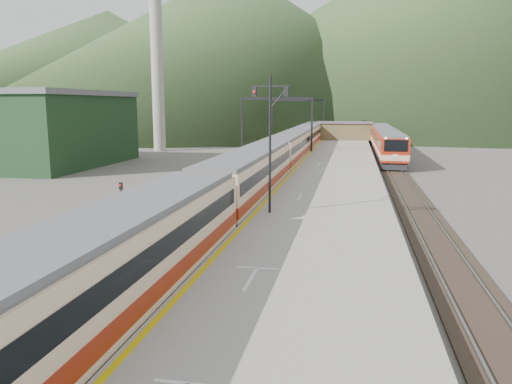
% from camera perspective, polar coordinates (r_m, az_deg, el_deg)
% --- Properties ---
extents(track_main, '(2.60, 200.00, 0.23)m').
position_cam_1_polar(track_main, '(51.32, 2.91, 2.17)').
color(track_main, black).
rests_on(track_main, ground).
extents(track_far, '(2.60, 200.00, 0.23)m').
position_cam_1_polar(track_far, '(52.25, -2.53, 2.31)').
color(track_far, black).
rests_on(track_far, ground).
extents(track_second, '(2.60, 200.00, 0.23)m').
position_cam_1_polar(track_second, '(51.00, 15.82, 1.75)').
color(track_second, black).
rests_on(track_second, ground).
extents(platform, '(8.00, 100.00, 1.00)m').
position_cam_1_polar(platform, '(48.80, 9.11, 2.16)').
color(platform, gray).
rests_on(platform, ground).
extents(gantry_near, '(9.55, 0.25, 8.00)m').
position_cam_1_polar(gantry_near, '(66.11, 2.35, 8.72)').
color(gantry_near, black).
rests_on(gantry_near, ground).
extents(gantry_far, '(9.55, 0.25, 8.00)m').
position_cam_1_polar(gantry_far, '(90.90, 4.78, 9.03)').
color(gantry_far, black).
rests_on(gantry_far, ground).
extents(warehouse, '(14.50, 20.50, 8.60)m').
position_cam_1_polar(warehouse, '(63.11, -23.00, 6.73)').
color(warehouse, black).
rests_on(warehouse, ground).
extents(smokestack, '(1.80, 1.80, 30.00)m').
position_cam_1_polar(smokestack, '(78.40, -11.28, 15.63)').
color(smokestack, '#9E998E').
rests_on(smokestack, ground).
extents(station_shed, '(9.40, 4.40, 3.10)m').
position_cam_1_polar(station_shed, '(88.46, 10.09, 6.93)').
color(station_shed, brown).
rests_on(station_shed, platform).
extents(hill_a, '(180.00, 180.00, 60.00)m').
position_cam_1_polar(hill_a, '(207.09, -2.28, 16.33)').
color(hill_a, '#314224').
rests_on(hill_a, ground).
extents(hill_b, '(220.00, 220.00, 75.00)m').
position_cam_1_polar(hill_b, '(243.33, 17.09, 16.74)').
color(hill_b, '#314224').
rests_on(hill_b, ground).
extents(hill_d, '(200.00, 200.00, 55.00)m').
position_cam_1_polar(hill_d, '(281.53, -16.32, 13.75)').
color(hill_d, '#314224').
rests_on(hill_d, ground).
extents(main_train, '(3.11, 106.65, 3.80)m').
position_cam_1_polar(main_train, '(56.59, 3.74, 4.99)').
color(main_train, beige).
rests_on(main_train, track_main).
extents(second_train, '(2.89, 39.31, 3.52)m').
position_cam_1_polar(second_train, '(73.37, 14.48, 5.72)').
color(second_train, '#AA250E').
rests_on(second_train, track_second).
extents(signal_mast, '(2.19, 0.44, 7.60)m').
position_cam_1_polar(signal_mast, '(27.60, 1.62, 7.02)').
color(signal_mast, black).
rests_on(signal_mast, platform).
extents(short_signal_a, '(0.26, 0.23, 2.27)m').
position_cam_1_polar(short_signal_a, '(20.54, -19.84, -6.34)').
color(short_signal_a, black).
rests_on(short_signal_a, ground).
extents(short_signal_b, '(0.27, 0.24, 2.27)m').
position_cam_1_polar(short_signal_b, '(46.41, -0.51, 3.09)').
color(short_signal_b, black).
rests_on(short_signal_b, ground).
extents(short_signal_c, '(0.25, 0.20, 2.27)m').
position_cam_1_polar(short_signal_c, '(32.05, -15.14, -0.37)').
color(short_signal_c, black).
rests_on(short_signal_c, ground).
extents(worker, '(0.69, 0.47, 1.83)m').
position_cam_1_polar(worker, '(22.95, -15.59, -5.85)').
color(worker, black).
rests_on(worker, ground).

